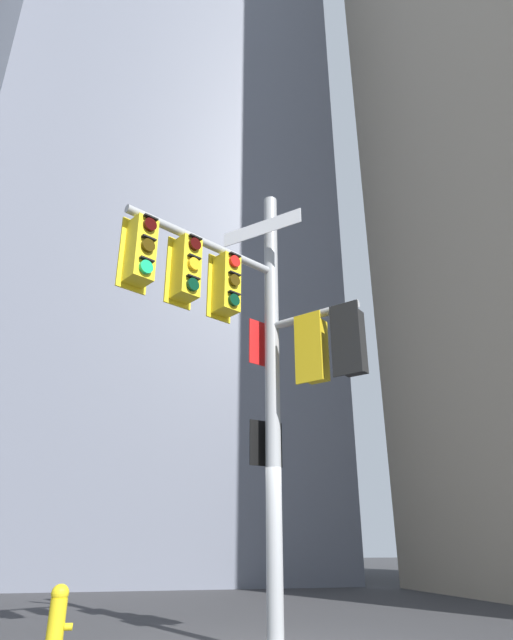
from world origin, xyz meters
name	(u,v)px	position (x,y,z in m)	size (l,w,h in m)	color
building_mid_block	(154,173)	(-2.38, 20.89, 24.01)	(17.92, 17.92, 48.02)	slate
signal_pole_assembly	(256,338)	(-0.40, -0.52, 4.42)	(3.82, 1.90, 7.49)	#9EA0A3
fire_hydrant	(57,621)	(-2.92, 0.15, 0.48)	(0.33, 0.23, 0.92)	yellow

